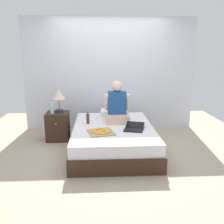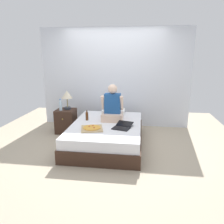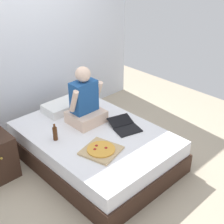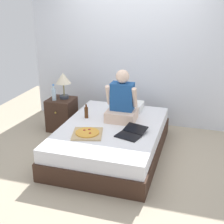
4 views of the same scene
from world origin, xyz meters
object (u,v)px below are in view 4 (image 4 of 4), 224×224
(water_bottle, at_px, (54,94))
(pizza_box, at_px, (87,133))
(nightstand_left, at_px, (62,114))
(lamp_on_left_nightstand, at_px, (63,80))
(laptop, at_px, (131,134))
(beer_bottle_on_bed, at_px, (86,112))
(person_seated, at_px, (122,102))
(bed, at_px, (111,140))

(water_bottle, relative_size, pizza_box, 0.57)
(nightstand_left, distance_m, lamp_on_left_nightstand, 0.61)
(nightstand_left, height_order, pizza_box, nightstand_left)
(laptop, bearing_deg, pizza_box, -164.38)
(laptop, height_order, beer_bottle_on_bed, beer_bottle_on_bed)
(lamp_on_left_nightstand, relative_size, person_seated, 0.58)
(person_seated, height_order, pizza_box, person_seated)
(bed, height_order, nightstand_left, nightstand_left)
(nightstand_left, distance_m, laptop, 1.68)
(bed, xyz_separation_m, pizza_box, (-0.22, -0.38, 0.25))
(lamp_on_left_nightstand, relative_size, laptop, 0.92)
(person_seated, bearing_deg, pizza_box, -115.51)
(nightstand_left, distance_m, person_seated, 1.31)
(person_seated, bearing_deg, bed, -108.05)
(nightstand_left, relative_size, beer_bottle_on_bed, 2.56)
(pizza_box, bearing_deg, nightstand_left, 131.17)
(lamp_on_left_nightstand, xyz_separation_m, pizza_box, (0.83, -1.04, -0.42))
(water_bottle, relative_size, beer_bottle_on_bed, 1.25)
(lamp_on_left_nightstand, distance_m, beer_bottle_on_bed, 0.83)
(bed, distance_m, beer_bottle_on_bed, 0.59)
(bed, bearing_deg, beer_bottle_on_bed, 157.32)
(laptop, distance_m, beer_bottle_on_bed, 0.91)
(lamp_on_left_nightstand, distance_m, pizza_box, 1.40)
(person_seated, distance_m, beer_bottle_on_bed, 0.59)
(person_seated, distance_m, pizza_box, 0.77)
(person_seated, xyz_separation_m, pizza_box, (-0.31, -0.65, -0.27))
(lamp_on_left_nightstand, height_order, pizza_box, lamp_on_left_nightstand)
(person_seated, height_order, laptop, person_seated)
(bed, height_order, water_bottle, water_bottle)
(nightstand_left, bearing_deg, bed, -29.37)
(nightstand_left, xyz_separation_m, pizza_box, (0.87, -0.99, 0.19))
(lamp_on_left_nightstand, relative_size, pizza_box, 0.92)
(water_bottle, relative_size, laptop, 0.57)
(bed, height_order, beer_bottle_on_bed, beer_bottle_on_bed)
(lamp_on_left_nightstand, xyz_separation_m, water_bottle, (-0.12, -0.14, -0.22))
(beer_bottle_on_bed, bearing_deg, water_bottle, 154.98)
(nightstand_left, xyz_separation_m, beer_bottle_on_bed, (0.63, -0.42, 0.26))
(water_bottle, xyz_separation_m, laptop, (1.52, -0.74, -0.20))
(bed, relative_size, laptop, 4.22)
(bed, bearing_deg, lamp_on_left_nightstand, 147.72)
(pizza_box, bearing_deg, bed, 59.61)
(bed, xyz_separation_m, nightstand_left, (-1.09, 0.61, 0.06))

